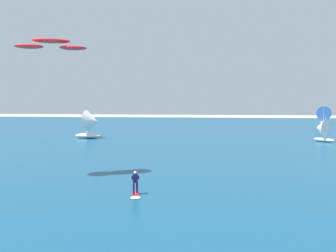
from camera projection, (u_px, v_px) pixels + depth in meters
name	position (u px, v px, depth m)	size (l,w,h in m)	color
ocean	(188.00, 137.00, 59.63)	(160.00, 90.00, 0.10)	navy
kitesurfer	(135.00, 187.00, 25.63)	(0.88, 2.02, 1.67)	red
kite	(51.00, 45.00, 30.39)	(6.04, 3.89, 0.88)	red
sailboat_trailing	(321.00, 130.00, 53.46)	(3.22, 3.22, 3.65)	white
sailboat_far_left	(91.00, 124.00, 57.16)	(4.33, 3.72, 4.95)	white
sailboat_near_shore	(323.00, 115.00, 82.24)	(3.40, 3.97, 4.56)	silver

